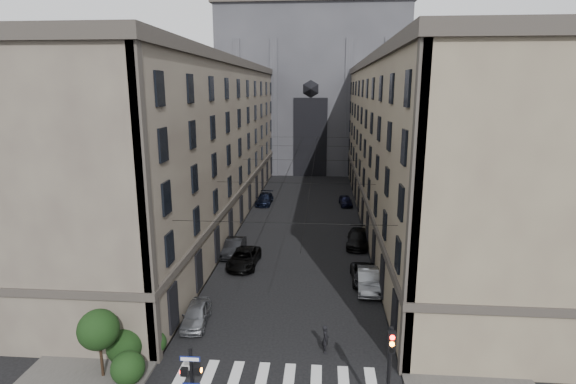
% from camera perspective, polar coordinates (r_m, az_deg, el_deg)
% --- Properties ---
extents(sidewalk_left, '(7.00, 80.00, 0.15)m').
position_cam_1_polar(sidewalk_left, '(56.24, -8.93, -3.17)').
color(sidewalk_left, '#383533').
rests_on(sidewalk_left, ground).
extents(sidewalk_right, '(7.00, 80.00, 0.15)m').
position_cam_1_polar(sidewalk_right, '(55.33, 12.79, -3.61)').
color(sidewalk_right, '#383533').
rests_on(sidewalk_right, ground).
extents(zebra_crossing, '(11.00, 3.20, 0.01)m').
position_cam_1_polar(zebra_crossing, '(26.67, -1.66, -22.81)').
color(zebra_crossing, beige).
rests_on(zebra_crossing, ground).
extents(building_left, '(13.60, 60.60, 18.85)m').
position_cam_1_polar(building_left, '(55.19, -12.25, 6.21)').
color(building_left, '#4F453C').
rests_on(building_left, ground).
extents(building_right, '(13.60, 60.60, 18.85)m').
position_cam_1_polar(building_right, '(53.99, 16.39, 5.84)').
color(building_right, brown).
rests_on(building_right, ground).
extents(gothic_tower, '(35.00, 23.00, 58.00)m').
position_cam_1_polar(gothic_tower, '(91.50, 3.14, 14.39)').
color(gothic_tower, '#2D2D33').
rests_on(gothic_tower, ground).
extents(pedestrian_signal_left, '(1.02, 0.38, 4.00)m').
position_cam_1_polar(pedestrian_signal_left, '(23.14, -12.12, -22.37)').
color(pedestrian_signal_left, black).
rests_on(pedestrian_signal_left, ground).
extents(traffic_light_right, '(0.34, 0.50, 5.20)m').
position_cam_1_polar(traffic_light_right, '(22.38, 12.77, -20.77)').
color(traffic_light_right, black).
rests_on(traffic_light_right, ground).
extents(shrub_cluster, '(3.90, 4.40, 3.90)m').
position_cam_1_polar(shrub_cluster, '(27.88, -20.73, -17.61)').
color(shrub_cluster, black).
rests_on(shrub_cluster, sidewalk_left).
extents(tram_wires, '(14.00, 60.00, 0.43)m').
position_cam_1_polar(tram_wires, '(52.84, 1.87, 3.91)').
color(tram_wires, black).
rests_on(tram_wires, ground).
extents(car_left_near, '(1.98, 4.26, 1.41)m').
position_cam_1_polar(car_left_near, '(32.09, -11.58, -14.95)').
color(car_left_near, gray).
rests_on(car_left_near, ground).
extents(car_left_midnear, '(1.70, 4.70, 1.54)m').
position_cam_1_polar(car_left_midnear, '(43.61, -6.88, -6.97)').
color(car_left_midnear, black).
rests_on(car_left_midnear, ground).
extents(car_left_midfar, '(2.60, 5.38, 1.47)m').
position_cam_1_polar(car_left_midfar, '(40.94, -5.61, -8.35)').
color(car_left_midfar, black).
rests_on(car_left_midfar, ground).
extents(car_left_far, '(2.14, 5.05, 1.45)m').
position_cam_1_polar(car_left_far, '(61.97, -3.00, -0.88)').
color(car_left_far, black).
rests_on(car_left_far, ground).
extents(car_right_near, '(1.89, 4.86, 1.58)m').
position_cam_1_polar(car_right_near, '(36.85, 10.16, -10.91)').
color(car_right_near, gray).
rests_on(car_right_near, ground).
extents(car_right_midnear, '(2.16, 4.59, 1.27)m').
position_cam_1_polar(car_right_midnear, '(38.10, 9.67, -10.32)').
color(car_right_midnear, black).
rests_on(car_right_midnear, ground).
extents(car_right_midfar, '(2.68, 5.45, 1.52)m').
position_cam_1_polar(car_right_midfar, '(46.29, 8.86, -5.85)').
color(car_right_midfar, black).
rests_on(car_right_midfar, ground).
extents(car_right_far, '(1.96, 4.10, 1.35)m').
position_cam_1_polar(car_right_far, '(61.65, 7.32, -1.10)').
color(car_right_far, black).
rests_on(car_right_far, ground).
extents(pedestrian, '(0.45, 0.66, 1.75)m').
position_cam_1_polar(pedestrian, '(28.58, 4.77, -18.07)').
color(pedestrian, black).
rests_on(pedestrian, ground).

